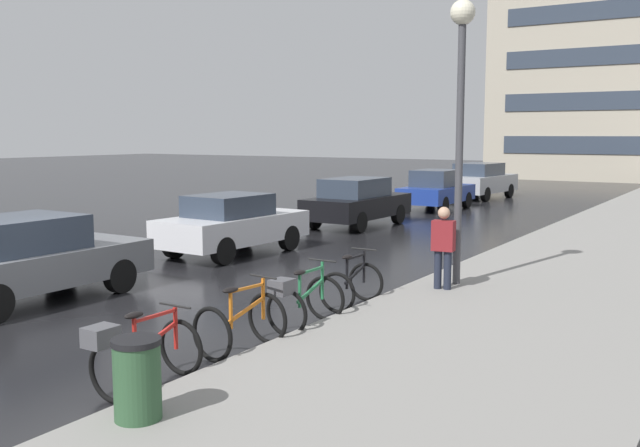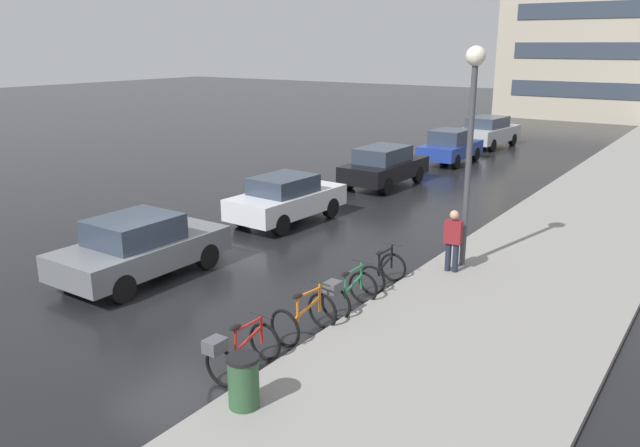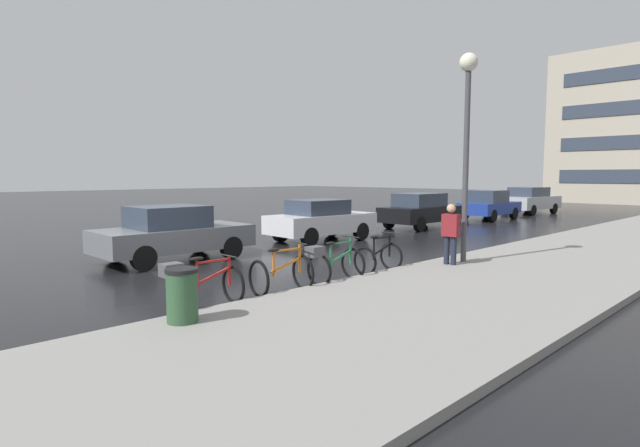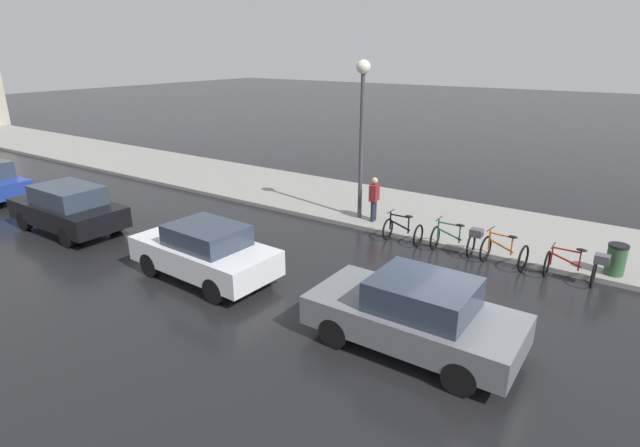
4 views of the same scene
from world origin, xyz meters
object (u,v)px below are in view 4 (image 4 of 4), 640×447
object	(u,v)px
bicycle_farthest	(403,231)
car_white	(205,251)
bicycle_third	(458,239)
car_grey	(416,314)
streetlamp	(362,110)
bicycle_nearest	(577,265)
bicycle_second	(504,252)
car_black	(68,208)
trash_bin	(616,262)
pedestrian	(374,198)

from	to	relation	value
bicycle_farthest	car_white	bearing A→B (deg)	148.82
bicycle_third	car_grey	world-z (taller)	car_grey
car_white	streetlamp	bearing A→B (deg)	-9.04
bicycle_nearest	bicycle_second	bearing A→B (deg)	88.31
bicycle_nearest	bicycle_third	xyz separation A→B (m)	(0.14, 3.17, -0.00)
bicycle_farthest	car_black	size ratio (longest dim) A/B	0.26
bicycle_farthest	trash_bin	distance (m)	5.71
bicycle_second	bicycle_farthest	size ratio (longest dim) A/B	1.09
bicycle_nearest	streetlamp	xyz separation A→B (m)	(1.11, 7.03, 3.31)
bicycle_third	bicycle_farthest	distance (m)	1.71
bicycle_farthest	trash_bin	world-z (taller)	trash_bin
bicycle_nearest	bicycle_farthest	distance (m)	4.88
bicycle_nearest	bicycle_farthest	xyz separation A→B (m)	(0.06, 4.88, -0.10)
car_grey	car_black	xyz separation A→B (m)	(-0.10, 12.14, 0.03)
bicycle_third	pedestrian	xyz separation A→B (m)	(0.92, 3.28, 0.44)
car_white	pedestrian	world-z (taller)	pedestrian
car_white	car_black	world-z (taller)	car_black
bicycle_nearest	trash_bin	bearing A→B (deg)	-43.46
bicycle_second	pedestrian	distance (m)	4.76
streetlamp	car_grey	bearing A→B (deg)	-141.89
bicycle_nearest	pedestrian	xyz separation A→B (m)	(1.07, 6.45, 0.44)
bicycle_farthest	car_grey	distance (m)	5.78
pedestrian	trash_bin	bearing A→B (deg)	-91.94
bicycle_nearest	car_white	size ratio (longest dim) A/B	0.35
bicycle_farthest	car_grey	world-z (taller)	car_grey
streetlamp	pedestrian	bearing A→B (deg)	-94.23
car_white	streetlamp	distance (m)	7.01
streetlamp	trash_bin	size ratio (longest dim) A/B	5.58
pedestrian	trash_bin	size ratio (longest dim) A/B	1.72
bicycle_nearest	bicycle_second	distance (m)	1.83
car_white	streetlamp	world-z (taller)	streetlamp
car_grey	trash_bin	bearing A→B (deg)	-26.87
streetlamp	trash_bin	bearing A→B (deg)	-92.11
car_black	trash_bin	distance (m)	16.26
pedestrian	car_black	bearing A→B (deg)	128.22
bicycle_nearest	bicycle_second	xyz separation A→B (m)	(0.05, 1.83, -0.08)
car_white	pedestrian	size ratio (longest dim) A/B	2.46
bicycle_farthest	pedestrian	bearing A→B (deg)	57.21
bicycle_farthest	pedestrian	distance (m)	1.94
car_grey	bicycle_third	bearing A→B (deg)	10.65
car_black	trash_bin	world-z (taller)	car_black
bicycle_second	bicycle_third	bearing A→B (deg)	86.21
bicycle_third	trash_bin	distance (m)	4.01
bicycle_third	car_black	distance (m)	12.36
streetlamp	bicycle_third	bearing A→B (deg)	-104.09
bicycle_farthest	car_white	world-z (taller)	car_white
bicycle_second	car_black	size ratio (longest dim) A/B	0.28
streetlamp	trash_bin	xyz separation A→B (m)	(-0.29, -7.81, -3.32)
bicycle_farthest	car_grey	xyz separation A→B (m)	(-5.10, -2.69, 0.37)
bicycle_third	car_black	size ratio (longest dim) A/B	0.33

